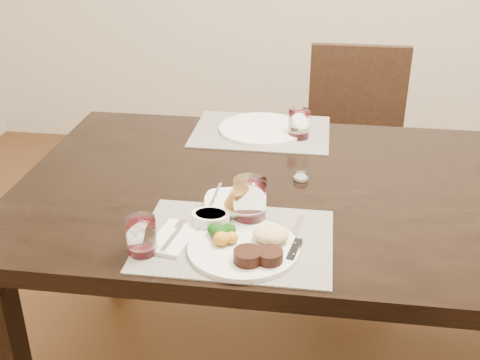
# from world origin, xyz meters

# --- Properties ---
(dining_table) EXTENTS (2.00, 1.00, 0.75)m
(dining_table) POSITION_xyz_m (0.00, 0.00, 0.67)
(dining_table) COLOR black
(dining_table) RESTS_ON ground
(chair_far) EXTENTS (0.42, 0.42, 0.90)m
(chair_far) POSITION_xyz_m (0.00, 0.93, 0.50)
(chair_far) COLOR black
(chair_far) RESTS_ON ground
(placemat_near) EXTENTS (0.46, 0.34, 0.00)m
(placemat_near) POSITION_xyz_m (-0.34, -0.31, 0.75)
(placemat_near) COLOR gray
(placemat_near) RESTS_ON dining_table
(placemat_far) EXTENTS (0.46, 0.34, 0.00)m
(placemat_far) POSITION_xyz_m (-0.35, 0.39, 0.75)
(placemat_far) COLOR gray
(placemat_far) RESTS_ON dining_table
(dinner_plate) EXTENTS (0.26, 0.26, 0.05)m
(dinner_plate) POSITION_xyz_m (-0.30, -0.36, 0.77)
(dinner_plate) COLOR silver
(dinner_plate) RESTS_ON placemat_near
(napkin_fork) EXTENTS (0.11, 0.16, 0.02)m
(napkin_fork) POSITION_xyz_m (-0.48, -0.33, 0.76)
(napkin_fork) COLOR silver
(napkin_fork) RESTS_ON placemat_near
(steak_knife) EXTENTS (0.04, 0.23, 0.01)m
(steak_knife) POSITION_xyz_m (-0.19, -0.32, 0.76)
(steak_knife) COLOR silver
(steak_knife) RESTS_ON placemat_near
(cracker_bowl) EXTENTS (0.17, 0.17, 0.07)m
(cracker_bowl) POSITION_xyz_m (-0.36, -0.18, 0.77)
(cracker_bowl) COLOR silver
(cracker_bowl) RESTS_ON placemat_near
(sauce_ramekin) EXTENTS (0.10, 0.14, 0.08)m
(sauce_ramekin) POSITION_xyz_m (-0.41, -0.26, 0.77)
(sauce_ramekin) COLOR silver
(sauce_ramekin) RESTS_ON placemat_near
(wine_glass_near) EXTENTS (0.08, 0.08, 0.11)m
(wine_glass_near) POSITION_xyz_m (-0.31, -0.22, 0.80)
(wine_glass_near) COLOR white
(wine_glass_near) RESTS_ON placemat_near
(far_plate) EXTENTS (0.29, 0.29, 0.01)m
(far_plate) POSITION_xyz_m (-0.35, 0.39, 0.76)
(far_plate) COLOR silver
(far_plate) RESTS_ON placemat_far
(wine_glass_far) EXTENTS (0.07, 0.07, 0.10)m
(wine_glass_far) POSITION_xyz_m (-0.22, 0.35, 0.80)
(wine_glass_far) COLOR white
(wine_glass_far) RESTS_ON placemat_far
(wine_glass_side) EXTENTS (0.07, 0.07, 0.09)m
(wine_glass_side) POSITION_xyz_m (-0.54, -0.39, 0.79)
(wine_glass_side) COLOR white
(wine_glass_side) RESTS_ON dining_table
(salt_cellar) EXTENTS (0.04, 0.04, 0.02)m
(salt_cellar) POSITION_xyz_m (-0.20, 0.04, 0.76)
(salt_cellar) COLOR white
(salt_cellar) RESTS_ON dining_table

